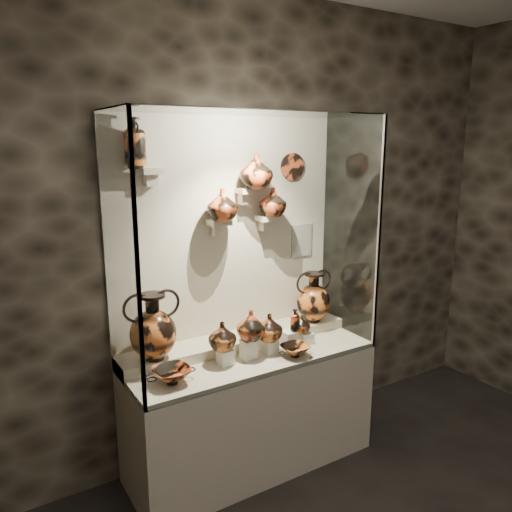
% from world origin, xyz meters
% --- Properties ---
extents(wall_back, '(5.00, 0.02, 3.20)m').
position_xyz_m(wall_back, '(0.00, 2.50, 1.60)').
color(wall_back, black).
rests_on(wall_back, ground).
extents(plinth, '(1.70, 0.60, 0.80)m').
position_xyz_m(plinth, '(0.00, 2.18, 0.40)').
color(plinth, beige).
rests_on(plinth, floor).
extents(front_tier, '(1.68, 0.58, 0.03)m').
position_xyz_m(front_tier, '(0.00, 2.18, 0.82)').
color(front_tier, '#B8AA8E').
rests_on(front_tier, plinth).
extents(rear_tier, '(1.70, 0.25, 0.10)m').
position_xyz_m(rear_tier, '(0.00, 2.35, 0.85)').
color(rear_tier, '#B8AA8E').
rests_on(rear_tier, plinth).
extents(back_panel, '(1.70, 0.03, 1.60)m').
position_xyz_m(back_panel, '(0.00, 2.50, 1.60)').
color(back_panel, beige).
rests_on(back_panel, plinth).
extents(glass_front, '(1.70, 0.01, 1.60)m').
position_xyz_m(glass_front, '(0.00, 1.88, 1.60)').
color(glass_front, white).
rests_on(glass_front, plinth).
extents(glass_left, '(0.01, 0.60, 1.60)m').
position_xyz_m(glass_left, '(-0.85, 2.18, 1.60)').
color(glass_left, white).
rests_on(glass_left, plinth).
extents(glass_right, '(0.01, 0.60, 1.60)m').
position_xyz_m(glass_right, '(0.85, 2.18, 1.60)').
color(glass_right, white).
rests_on(glass_right, plinth).
extents(glass_top, '(1.70, 0.60, 0.01)m').
position_xyz_m(glass_top, '(0.00, 2.18, 2.40)').
color(glass_top, white).
rests_on(glass_top, back_panel).
extents(frame_post_left, '(0.02, 0.02, 1.60)m').
position_xyz_m(frame_post_left, '(-0.84, 1.89, 1.60)').
color(frame_post_left, gray).
rests_on(frame_post_left, plinth).
extents(frame_post_right, '(0.02, 0.02, 1.60)m').
position_xyz_m(frame_post_right, '(0.84, 1.89, 1.60)').
color(frame_post_right, gray).
rests_on(frame_post_right, plinth).
extents(pedestal_a, '(0.09, 0.09, 0.10)m').
position_xyz_m(pedestal_a, '(-0.22, 2.13, 0.88)').
color(pedestal_a, silver).
rests_on(pedestal_a, front_tier).
extents(pedestal_b, '(0.09, 0.09, 0.13)m').
position_xyz_m(pedestal_b, '(-0.05, 2.13, 0.90)').
color(pedestal_b, silver).
rests_on(pedestal_b, front_tier).
extents(pedestal_c, '(0.09, 0.09, 0.09)m').
position_xyz_m(pedestal_c, '(0.12, 2.13, 0.88)').
color(pedestal_c, silver).
rests_on(pedestal_c, front_tier).
extents(pedestal_d, '(0.09, 0.09, 0.12)m').
position_xyz_m(pedestal_d, '(0.28, 2.13, 0.89)').
color(pedestal_d, silver).
rests_on(pedestal_d, front_tier).
extents(pedestal_e, '(0.09, 0.09, 0.08)m').
position_xyz_m(pedestal_e, '(0.42, 2.13, 0.87)').
color(pedestal_e, silver).
rests_on(pedestal_e, front_tier).
extents(bracket_ul, '(0.14, 0.12, 0.04)m').
position_xyz_m(bracket_ul, '(-0.55, 2.42, 2.05)').
color(bracket_ul, beige).
rests_on(bracket_ul, back_panel).
extents(bracket_ca, '(0.14, 0.12, 0.04)m').
position_xyz_m(bracket_ca, '(-0.10, 2.42, 1.70)').
color(bracket_ca, beige).
rests_on(bracket_ca, back_panel).
extents(bracket_cb, '(0.10, 0.12, 0.04)m').
position_xyz_m(bracket_cb, '(0.10, 2.42, 1.90)').
color(bracket_cb, beige).
rests_on(bracket_cb, back_panel).
extents(bracket_cc, '(0.14, 0.12, 0.04)m').
position_xyz_m(bracket_cc, '(0.28, 2.42, 1.70)').
color(bracket_cc, beige).
rests_on(bracket_cc, back_panel).
extents(amphora_left, '(0.38, 0.38, 0.43)m').
position_xyz_m(amphora_left, '(-0.63, 2.30, 1.11)').
color(amphora_left, '#C76226').
rests_on(amphora_left, rear_tier).
extents(amphora_right, '(0.32, 0.32, 0.38)m').
position_xyz_m(amphora_right, '(0.63, 2.32, 1.09)').
color(amphora_right, '#C76226').
rests_on(amphora_right, rear_tier).
extents(jug_a, '(0.22, 0.22, 0.19)m').
position_xyz_m(jug_a, '(-0.24, 2.14, 1.02)').
color(jug_a, '#C76226').
rests_on(jug_a, pedestal_a).
extents(jug_b, '(0.25, 0.25, 0.20)m').
position_xyz_m(jug_b, '(-0.03, 2.12, 1.06)').
color(jug_b, '#BC4A21').
rests_on(jug_b, pedestal_b).
extents(jug_c, '(0.18, 0.18, 0.19)m').
position_xyz_m(jug_c, '(0.11, 2.13, 1.01)').
color(jug_c, '#C76226').
rests_on(jug_c, pedestal_c).
extents(jug_e, '(0.15, 0.15, 0.13)m').
position_xyz_m(jug_e, '(0.39, 2.15, 0.97)').
color(jug_e, '#C76226').
rests_on(jug_e, pedestal_e).
extents(lekythos_small, '(0.08, 0.08, 0.18)m').
position_xyz_m(lekythos_small, '(0.31, 2.11, 1.04)').
color(lekythos_small, '#BC4A21').
rests_on(lekythos_small, pedestal_d).
extents(kylix_left, '(0.35, 0.32, 0.12)m').
position_xyz_m(kylix_left, '(-0.61, 2.07, 0.89)').
color(kylix_left, '#BC4A21').
rests_on(kylix_left, front_tier).
extents(kylix_right, '(0.26, 0.23, 0.10)m').
position_xyz_m(kylix_right, '(0.23, 1.99, 0.88)').
color(kylix_right, '#C76226').
rests_on(kylix_right, front_tier).
extents(lekythos_tall, '(0.14, 0.14, 0.33)m').
position_xyz_m(lekythos_tall, '(-0.65, 2.40, 2.23)').
color(lekythos_tall, '#C76226').
rests_on(lekythos_tall, bracket_ul).
extents(ovoid_vase_a, '(0.26, 0.26, 0.21)m').
position_xyz_m(ovoid_vase_a, '(-0.10, 2.37, 1.82)').
color(ovoid_vase_a, '#BC4A21').
rests_on(ovoid_vase_a, bracket_ca).
extents(ovoid_vase_b, '(0.28, 0.28, 0.23)m').
position_xyz_m(ovoid_vase_b, '(0.15, 2.36, 2.03)').
color(ovoid_vase_b, '#BC4A21').
rests_on(ovoid_vase_b, bracket_cb).
extents(ovoid_vase_c, '(0.20, 0.20, 0.20)m').
position_xyz_m(ovoid_vase_c, '(0.30, 2.37, 1.82)').
color(ovoid_vase_c, '#BC4A21').
rests_on(ovoid_vase_c, bracket_cc).
extents(wall_plate, '(0.20, 0.02, 0.20)m').
position_xyz_m(wall_plate, '(0.53, 2.47, 2.05)').
color(wall_plate, '#B54A23').
rests_on(wall_plate, back_panel).
extents(info_placard, '(0.18, 0.01, 0.25)m').
position_xyz_m(info_placard, '(0.63, 2.47, 1.49)').
color(info_placard, beige).
rests_on(info_placard, back_panel).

